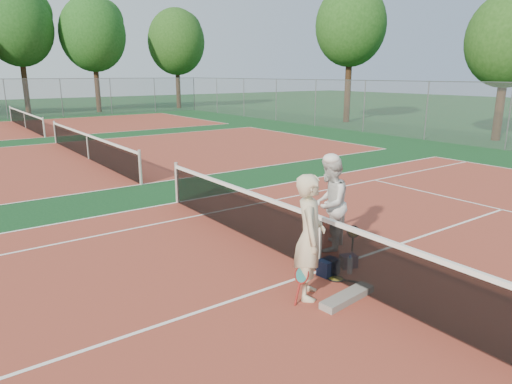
% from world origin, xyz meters
% --- Properties ---
extents(ground, '(130.00, 130.00, 0.00)m').
position_xyz_m(ground, '(0.00, 0.00, 0.00)').
color(ground, '#0F3819').
rests_on(ground, ground).
extents(court_main, '(23.77, 10.97, 0.01)m').
position_xyz_m(court_main, '(0.00, 0.00, 0.00)').
color(court_main, maroon).
rests_on(court_main, ground).
extents(court_far_a, '(23.77, 10.97, 0.01)m').
position_xyz_m(court_far_a, '(0.00, 13.50, 0.00)').
color(court_far_a, maroon).
rests_on(court_far_a, ground).
extents(court_far_b, '(23.77, 10.97, 0.01)m').
position_xyz_m(court_far_b, '(0.00, 27.00, 0.00)').
color(court_far_b, maroon).
rests_on(court_far_b, ground).
extents(net_main, '(0.10, 10.98, 1.02)m').
position_xyz_m(net_main, '(0.00, 0.00, 0.51)').
color(net_main, black).
rests_on(net_main, ground).
extents(net_far_a, '(0.10, 10.98, 1.02)m').
position_xyz_m(net_far_a, '(0.00, 13.50, 0.51)').
color(net_far_a, black).
rests_on(net_far_a, ground).
extents(net_far_b, '(0.10, 10.98, 1.02)m').
position_xyz_m(net_far_b, '(0.00, 27.00, 0.51)').
color(net_far_b, black).
rests_on(net_far_b, ground).
extents(fence_back, '(32.00, 0.06, 3.00)m').
position_xyz_m(fence_back, '(0.00, 34.00, 1.50)').
color(fence_back, slate).
rests_on(fence_back, ground).
extents(fence_right, '(0.06, 54.50, 3.00)m').
position_xyz_m(fence_right, '(16.00, 6.75, 1.50)').
color(fence_right, slate).
rests_on(fence_right, ground).
extents(player_a, '(0.82, 0.84, 1.95)m').
position_xyz_m(player_a, '(-0.76, -0.55, 0.97)').
color(player_a, beige).
rests_on(player_a, ground).
extents(player_b, '(1.13, 1.06, 1.85)m').
position_xyz_m(player_b, '(0.90, 0.69, 0.92)').
color(player_b, silver).
rests_on(player_b, ground).
extents(racket_red, '(0.29, 0.32, 0.57)m').
position_xyz_m(racket_red, '(-0.98, -0.64, 0.29)').
color(racket_red, maroon).
rests_on(racket_red, ground).
extents(racket_black_held, '(0.34, 0.34, 0.58)m').
position_xyz_m(racket_black_held, '(1.08, 0.21, 0.29)').
color(racket_black_held, black).
rests_on(racket_black_held, ground).
extents(racket_spare, '(0.56, 0.65, 0.03)m').
position_xyz_m(racket_spare, '(0.00, -0.41, 0.01)').
color(racket_spare, black).
rests_on(racket_spare, ground).
extents(sports_bag_navy, '(0.38, 0.28, 0.28)m').
position_xyz_m(sports_bag_navy, '(0.04, -0.18, 0.14)').
color(sports_bag_navy, black).
rests_on(sports_bag_navy, ground).
extents(sports_bag_purple, '(0.33, 0.28, 0.23)m').
position_xyz_m(sports_bag_purple, '(0.56, -0.17, 0.12)').
color(sports_bag_purple, black).
rests_on(sports_bag_purple, ground).
extents(net_cover_canvas, '(1.09, 0.37, 0.11)m').
position_xyz_m(net_cover_canvas, '(-0.38, -1.03, 0.06)').
color(net_cover_canvas, slate).
rests_on(net_cover_canvas, ground).
extents(water_bottle, '(0.09, 0.09, 0.30)m').
position_xyz_m(water_bottle, '(0.37, -0.38, 0.15)').
color(water_bottle, '#C9E8FF').
rests_on(water_bottle, ground).
extents(tree_back_3, '(5.46, 5.46, 10.18)m').
position_xyz_m(tree_back_3, '(2.11, 37.79, 7.02)').
color(tree_back_3, '#382314').
rests_on(tree_back_3, ground).
extents(tree_back_4, '(5.62, 5.62, 9.96)m').
position_xyz_m(tree_back_4, '(7.83, 36.94, 6.71)').
color(tree_back_4, '#382314').
rests_on(tree_back_4, ground).
extents(tree_back_5, '(5.51, 5.51, 9.56)m').
position_xyz_m(tree_back_5, '(15.92, 37.13, 6.38)').
color(tree_back_5, '#382314').
rests_on(tree_back_5, ground).
extents(tree_right_0, '(4.08, 4.08, 7.35)m').
position_xyz_m(tree_right_0, '(18.83, 6.53, 4.98)').
color(tree_right_0, '#382314').
rests_on(tree_right_0, ground).
extents(tree_right_1, '(4.82, 4.82, 9.36)m').
position_xyz_m(tree_right_1, '(19.43, 17.61, 6.56)').
color(tree_right_1, '#382314').
rests_on(tree_right_1, ground).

